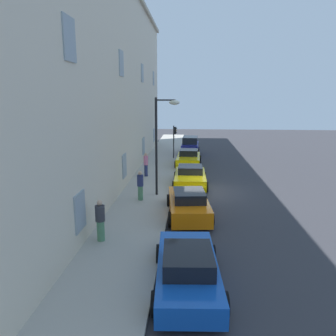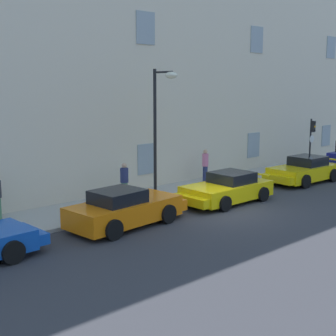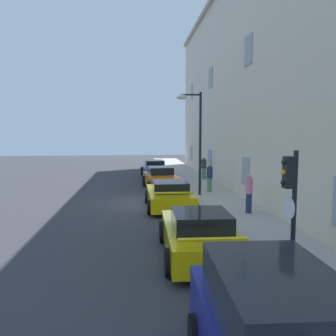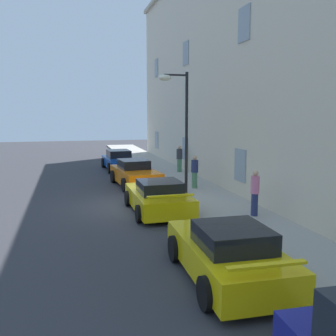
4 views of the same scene
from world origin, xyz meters
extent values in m
plane|color=#333338|center=(0.00, 0.00, 0.00)|extent=(80.00, 80.00, 0.00)
cube|color=#A8A399|center=(0.00, 3.55, 0.07)|extent=(60.00, 3.15, 0.14)
cube|color=beige|center=(0.00, 7.60, 6.65)|extent=(42.11, 4.94, 13.30)
cube|color=#8C99A3|center=(-16.84, 5.10, 1.60)|extent=(1.10, 0.06, 1.50)
cube|color=#8C99A3|center=(-8.42, 5.10, 1.60)|extent=(1.10, 0.06, 1.50)
cube|color=#8C99A3|center=(0.00, 5.10, 1.60)|extent=(1.10, 0.06, 1.50)
cube|color=#8C99A3|center=(-16.84, 5.10, 7.85)|extent=(1.10, 0.06, 1.50)
cube|color=#8C99A3|center=(-8.42, 5.10, 7.85)|extent=(1.10, 0.06, 1.50)
cube|color=#8C99A3|center=(0.00, 5.10, 7.85)|extent=(1.10, 0.06, 1.50)
cube|color=#144CB2|center=(-10.61, 0.93, 0.53)|extent=(4.72, 2.12, 0.64)
cube|color=black|center=(-10.96, 0.92, 1.11)|extent=(1.93, 1.60, 0.52)
cube|color=#144CB2|center=(-8.58, 1.05, 0.45)|extent=(1.48, 1.80, 0.35)
cylinder|color=black|center=(-9.23, 1.95, 0.35)|extent=(0.72, 0.28, 0.71)
cylinder|color=black|center=(-9.13, 0.08, 0.35)|extent=(0.72, 0.28, 0.71)
cylinder|color=black|center=(-12.10, 1.79, 0.35)|extent=(0.72, 0.28, 0.71)
cylinder|color=black|center=(-11.99, -0.08, 0.35)|extent=(0.72, 0.28, 0.71)
cube|color=orange|center=(-4.42, 0.96, 0.57)|extent=(4.54, 2.27, 0.76)
cube|color=black|center=(-4.75, 0.93, 1.19)|extent=(1.89, 1.65, 0.47)
cube|color=orange|center=(-2.50, 1.15, 0.48)|extent=(1.47, 1.83, 0.42)
cylinder|color=black|center=(-3.15, 2.02, 0.36)|extent=(0.74, 0.31, 0.72)
cylinder|color=black|center=(-2.98, 0.17, 0.36)|extent=(0.74, 0.31, 0.72)
cylinder|color=black|center=(-5.86, 1.76, 0.36)|extent=(0.74, 0.31, 0.72)
cylinder|color=black|center=(-5.68, -0.09, 0.36)|extent=(0.74, 0.31, 0.72)
cube|color=yellow|center=(1.22, 0.90, 0.52)|extent=(4.20, 2.04, 0.68)
cube|color=black|center=(1.53, 0.90, 1.09)|extent=(1.69, 1.63, 0.47)
cube|color=yellow|center=(-0.63, 0.89, 0.43)|extent=(1.27, 1.87, 0.37)
cube|color=yellow|center=(3.15, 0.91, 1.08)|extent=(0.17, 1.72, 0.06)
cylinder|color=black|center=(-0.08, -0.12, 0.33)|extent=(0.66, 0.24, 0.66)
cylinder|color=black|center=(-0.09, 1.90, 0.33)|extent=(0.66, 0.24, 0.66)
cylinder|color=black|center=(2.52, -0.11, 0.33)|extent=(0.66, 0.24, 0.66)
cylinder|color=black|center=(2.51, 1.91, 0.33)|extent=(0.66, 0.24, 0.66)
cube|color=yellow|center=(7.71, 1.07, 0.55)|extent=(4.27, 2.05, 0.71)
cube|color=black|center=(8.03, 1.06, 1.15)|extent=(1.73, 1.60, 0.49)
cube|color=yellow|center=(5.86, 1.12, 0.46)|extent=(1.31, 1.82, 0.39)
cube|color=yellow|center=(9.65, 1.02, 1.12)|extent=(0.21, 1.65, 0.06)
cylinder|color=black|center=(6.38, 0.14, 0.36)|extent=(0.72, 0.26, 0.71)
cylinder|color=black|center=(6.43, 2.08, 0.36)|extent=(0.72, 0.26, 0.71)
cylinder|color=black|center=(8.99, 0.07, 0.36)|extent=(0.72, 0.26, 0.71)
cylinder|color=black|center=(9.05, 2.00, 0.36)|extent=(0.72, 0.26, 0.71)
cylinder|color=black|center=(-1.30, 2.90, 3.01)|extent=(0.14, 0.14, 5.73)
cube|color=black|center=(-1.30, 2.35, 5.72)|extent=(0.08, 1.10, 0.08)
ellipsoid|color=#EAE5C6|center=(-1.30, 1.85, 5.59)|extent=(0.44, 0.60, 0.28)
cylinder|color=#4C7F59|center=(-7.80, 4.51, 0.56)|extent=(0.32, 0.32, 0.85)
cylinder|color=#333338|center=(-7.80, 4.51, 1.32)|extent=(0.40, 0.40, 0.65)
sphere|color=tan|center=(-7.80, 4.51, 1.76)|extent=(0.22, 0.22, 0.22)
cylinder|color=#4C7F59|center=(-2.40, 3.71, 0.55)|extent=(0.39, 0.39, 0.82)
cylinder|color=navy|center=(-2.40, 3.71, 1.28)|extent=(0.49, 0.49, 0.63)
sphere|color=tan|center=(-2.40, 3.71, 1.72)|extent=(0.22, 0.22, 0.22)
cylinder|color=navy|center=(3.22, 4.17, 0.57)|extent=(0.33, 0.33, 0.86)
cylinder|color=pink|center=(3.22, 4.17, 1.33)|extent=(0.41, 0.41, 0.66)
sphere|color=tan|center=(3.22, 4.17, 1.78)|extent=(0.22, 0.22, 0.22)
camera|label=1|loc=(-19.92, 0.89, 5.93)|focal=34.62mm
camera|label=2|loc=(-14.46, -12.73, 5.13)|focal=50.28mm
camera|label=3|loc=(17.06, -0.80, 3.57)|focal=35.62mm
camera|label=4|loc=(15.75, -2.56, 4.00)|focal=40.24mm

